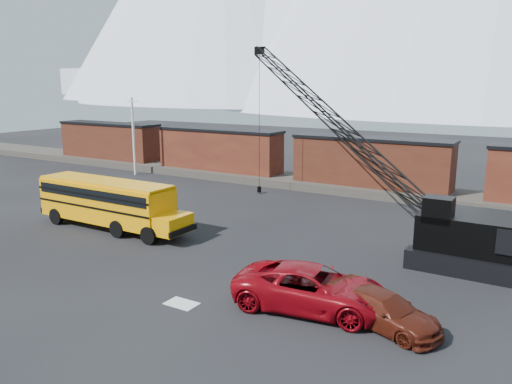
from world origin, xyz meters
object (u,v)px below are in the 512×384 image
Objects in this scene: red_pickup at (313,288)px; crawler_crane at (329,117)px; school_bus at (109,202)px; maroon_suv at (385,310)px.

crawler_crane is at bearing 12.32° from red_pickup.
school_bus reaches higher than maroon_suv.
red_pickup is at bearing 109.21° from maroon_suv.
school_bus is 16.91m from red_pickup.
maroon_suv is (3.07, 0.02, -0.24)m from red_pickup.
school_bus is at bearing 67.30° from red_pickup.
red_pickup is 0.31× the size of crawler_crane.
crawler_crane is (-8.36, 13.62, 6.46)m from maroon_suv.
maroon_suv is (19.47, -4.01, -1.12)m from school_bus.
crawler_crane is (-5.30, 13.64, 6.22)m from red_pickup.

